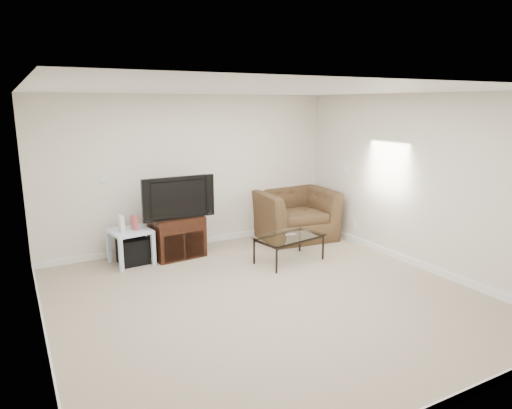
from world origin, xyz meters
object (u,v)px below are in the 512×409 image
side_table (131,247)px  recliner (294,206)px  television (176,196)px  tv_stand (177,237)px  coffee_table (289,249)px  subwoofer (133,251)px

side_table → recliner: recliner is taller
television → recliner: bearing=0.2°
tv_stand → recliner: bearing=-5.4°
tv_stand → coffee_table: bearing=-42.2°
subwoofer → recliner: size_ratio=0.30×
tv_stand → television: television is taller
side_table → recliner: 2.92m
recliner → coffee_table: 1.36m
television → subwoofer: bearing=174.5°
television → subwoofer: (-0.69, 0.06, -0.78)m
television → side_table: (-0.72, 0.03, -0.70)m
side_table → coffee_table: side_table is taller
subwoofer → television: bearing=-4.8°
subwoofer → coffee_table: bearing=-27.2°
tv_stand → side_table: (-0.72, 0.00, -0.06)m
recliner → coffee_table: size_ratio=1.29×
television → coffee_table: size_ratio=1.02×
tv_stand → television: (0.00, -0.03, 0.65)m
tv_stand → side_table: size_ratio=1.40×
subwoofer → coffee_table: coffee_table is taller
television → side_table: television is taller
side_table → subwoofer: size_ratio=1.37×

